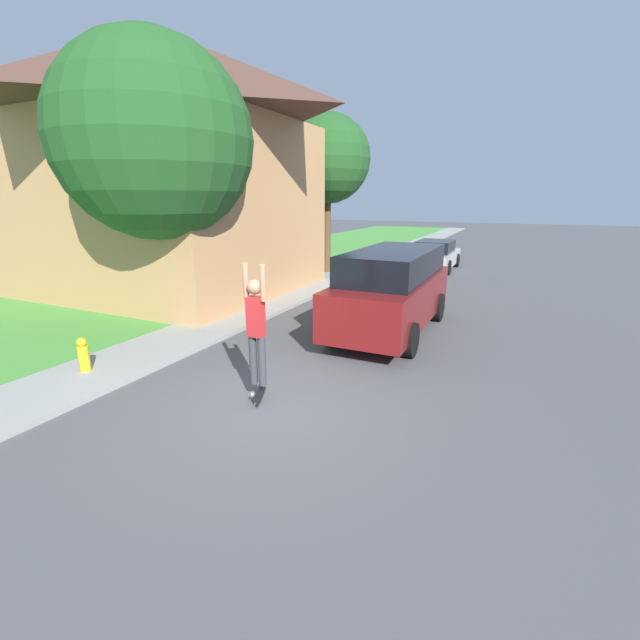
% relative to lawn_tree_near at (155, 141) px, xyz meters
% --- Properties ---
extents(ground_plane, '(120.00, 120.00, 0.00)m').
position_rel_lawn_tree_near_xyz_m(ground_plane, '(4.76, -2.91, -4.63)').
color(ground_plane, '#49494C').
extents(lawn, '(10.00, 80.00, 0.08)m').
position_rel_lawn_tree_near_xyz_m(lawn, '(-3.24, 3.09, -4.59)').
color(lawn, '#478E38').
rests_on(lawn, ground_plane).
extents(sidewalk, '(1.80, 80.00, 0.10)m').
position_rel_lawn_tree_near_xyz_m(sidewalk, '(1.16, 3.09, -4.58)').
color(sidewalk, gray).
rests_on(sidewalk, ground_plane).
extents(house, '(9.71, 8.49, 8.58)m').
position_rel_lawn_tree_near_xyz_m(house, '(-3.38, 3.65, -0.08)').
color(house, tan).
rests_on(house, lawn).
extents(lawn_tree_near, '(4.76, 4.76, 6.95)m').
position_rel_lawn_tree_near_xyz_m(lawn_tree_near, '(0.00, 0.00, 0.00)').
color(lawn_tree_near, brown).
rests_on(lawn_tree_near, lawn).
extents(lawn_tree_far, '(3.69, 3.69, 6.68)m').
position_rel_lawn_tree_near_xyz_m(lawn_tree_far, '(0.38, 9.21, 0.25)').
color(lawn_tree_far, brown).
rests_on(lawn_tree_far, lawn).
extents(suv_parked, '(2.04, 5.08, 2.08)m').
position_rel_lawn_tree_near_xyz_m(suv_parked, '(5.49, 1.96, -3.53)').
color(suv_parked, maroon).
rests_on(suv_parked, ground_plane).
extents(car_down_street, '(1.90, 4.29, 1.38)m').
position_rel_lawn_tree_near_xyz_m(car_down_street, '(4.55, 12.57, -3.96)').
color(car_down_street, '#B7B7BC').
rests_on(car_down_street, ground_plane).
extents(skateboarder, '(0.41, 0.23, 2.02)m').
position_rel_lawn_tree_near_xyz_m(skateboarder, '(4.62, -2.81, -3.28)').
color(skateboarder, '#38383D').
rests_on(skateboarder, ground_plane).
extents(skateboard, '(0.37, 0.73, 0.29)m').
position_rel_lawn_tree_near_xyz_m(skateboard, '(4.58, -2.72, -4.56)').
color(skateboard, black).
rests_on(skateboard, ground_plane).
extents(fire_hydrant, '(0.20, 0.20, 0.67)m').
position_rel_lawn_tree_near_xyz_m(fire_hydrant, '(1.02, -3.34, -4.21)').
color(fire_hydrant, gold).
rests_on(fire_hydrant, sidewalk).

